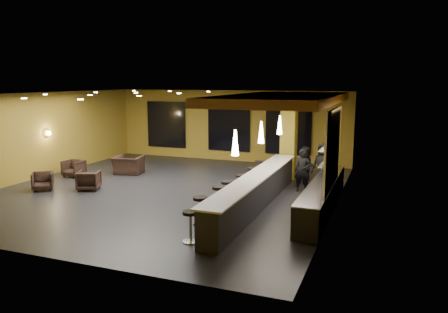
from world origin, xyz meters
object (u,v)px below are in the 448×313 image
(staff_a, at_px, (302,171))
(armchair_a, at_px, (43,181))
(bar_stool_0, at_px, (190,222))
(staff_c, at_px, (323,166))
(bar_counter, at_px, (256,192))
(column, at_px, (289,136))
(bar_stool_2, at_px, (219,196))
(bar_stool_3, at_px, (227,190))
(bar_stool_1, at_px, (200,207))
(prep_counter, at_px, (322,196))
(staff_b, at_px, (306,167))
(bar_stool_5, at_px, (253,176))
(pendant_0, at_px, (235,143))
(bar_stool_6, at_px, (260,169))
(armchair_b, at_px, (89,180))
(armchair_c, at_px, (74,168))
(pendant_2, at_px, (280,125))
(armchair_d, at_px, (128,165))
(bar_stool_4, at_px, (241,182))
(pendant_1, at_px, (261,132))

(staff_a, distance_m, armchair_a, 9.50)
(bar_stool_0, bearing_deg, staff_c, 71.59)
(bar_counter, distance_m, column, 4.77)
(bar_stool_2, relative_size, bar_stool_3, 1.05)
(staff_c, bearing_deg, bar_stool_1, -98.17)
(prep_counter, bearing_deg, bar_counter, -165.96)
(staff_a, distance_m, bar_stool_1, 5.17)
(staff_b, xyz_separation_m, bar_stool_3, (-1.91, -3.36, -0.25))
(column, height_order, bar_stool_5, column)
(pendant_0, bearing_deg, staff_a, 77.90)
(bar_stool_0, bearing_deg, bar_stool_2, 94.51)
(staff_c, distance_m, bar_stool_1, 6.12)
(staff_a, relative_size, staff_b, 1.00)
(bar_counter, distance_m, bar_stool_5, 2.31)
(bar_stool_6, bearing_deg, armchair_b, -148.44)
(staff_c, relative_size, armchair_c, 2.23)
(pendant_2, bearing_deg, bar_stool_6, 153.85)
(prep_counter, xyz_separation_m, staff_c, (-0.40, 2.82, 0.42))
(staff_b, relative_size, armchair_d, 1.33)
(bar_counter, xyz_separation_m, prep_counter, (2.00, 0.50, -0.07))
(prep_counter, height_order, bar_stool_2, same)
(bar_stool_2, distance_m, bar_stool_3, 0.90)
(pendant_0, distance_m, bar_stool_4, 3.88)
(prep_counter, distance_m, bar_stool_4, 3.04)
(pendant_1, xyz_separation_m, bar_stool_3, (-0.92, -0.65, -1.83))
(pendant_0, distance_m, staff_c, 5.75)
(pendant_1, height_order, bar_stool_2, pendant_1)
(pendant_1, distance_m, armchair_b, 6.74)
(bar_stool_6, bearing_deg, bar_stool_5, -85.79)
(staff_c, bearing_deg, bar_counter, -99.47)
(armchair_d, bearing_deg, armchair_c, 23.76)
(bar_counter, height_order, column, column)
(bar_stool_3, bearing_deg, bar_stool_5, 86.47)
(bar_stool_2, bearing_deg, staff_a, 63.12)
(staff_a, height_order, armchair_c, staff_a)
(pendant_1, bearing_deg, column, 90.00)
(prep_counter, xyz_separation_m, armchair_c, (-10.45, 1.16, -0.08))
(pendant_0, height_order, pendant_1, same)
(bar_stool_0, relative_size, bar_stool_1, 0.97)
(bar_counter, height_order, staff_b, staff_b)
(bar_counter, xyz_separation_m, armchair_c, (-8.45, 1.66, -0.15))
(staff_c, bearing_deg, armchair_c, -154.36)
(armchair_b, distance_m, armchair_c, 2.62)
(armchair_c, bearing_deg, prep_counter, -3.90)
(column, relative_size, staff_a, 2.25)
(armchair_d, height_order, bar_stool_1, bar_stool_1)
(bar_stool_4, bearing_deg, armchair_c, 177.02)
(staff_c, relative_size, bar_stool_5, 2.07)
(bar_stool_0, bearing_deg, bar_stool_1, 102.68)
(armchair_d, relative_size, bar_stool_1, 1.41)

